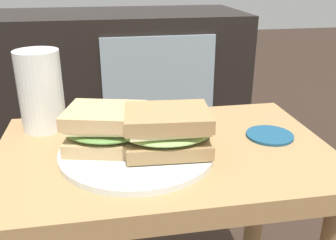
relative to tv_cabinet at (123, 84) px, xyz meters
name	(u,v)px	position (x,y,z in m)	size (l,w,h in m)	color
side_table	(164,193)	(0.02, -0.95, 0.08)	(0.56, 0.36, 0.46)	#A37A4C
tv_cabinet	(123,84)	(0.00, 0.00, 0.00)	(0.96, 0.46, 0.58)	black
plate	(137,151)	(-0.03, -0.96, 0.17)	(0.25, 0.25, 0.01)	silver
sandwich_front	(106,129)	(-0.08, -0.95, 0.21)	(0.15, 0.13, 0.07)	tan
sandwich_back	(168,130)	(0.02, -0.98, 0.22)	(0.15, 0.11, 0.07)	#9E7A4C
beer_glass	(41,92)	(-0.19, -0.83, 0.24)	(0.08, 0.08, 0.15)	silver
coaster	(270,135)	(0.21, -0.94, 0.17)	(0.08, 0.08, 0.01)	navy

